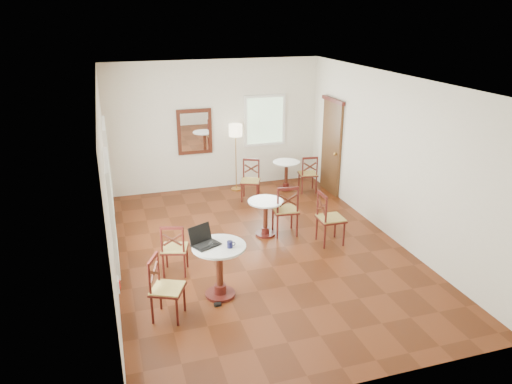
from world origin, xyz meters
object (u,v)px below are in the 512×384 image
floor_lamp (236,135)px  mouse (215,244)px  cafe_table_mid (265,214)px  chair_mid_b (329,218)px  chair_back_a (308,174)px  power_adapter (218,305)px  chair_near_b (166,288)px  cafe_table_back (286,172)px  chair_near_a (174,248)px  cafe_table_near (219,265)px  laptop (203,240)px  water_glass (211,244)px  chair_mid_a (285,210)px  chair_back_b (250,180)px  navy_mug (230,244)px

floor_lamp → mouse: size_ratio=16.38×
cafe_table_mid → chair_mid_b: chair_mid_b is taller
chair_mid_b → chair_back_a: size_ratio=1.11×
power_adapter → chair_near_b: bearing=-175.5°
mouse → cafe_table_back: bearing=69.6°
chair_near_a → cafe_table_mid: bearing=-136.8°
chair_near_a → chair_back_a: bearing=-124.6°
cafe_table_near → floor_lamp: size_ratio=0.53×
floor_lamp → laptop: bearing=-110.9°
chair_back_a → water_glass: bearing=59.5°
chair_near_a → laptop: bearing=130.3°
cafe_table_mid → mouse: 2.26m
chair_mid_a → chair_back_a: chair_mid_a is taller
cafe_table_back → chair_mid_b: size_ratio=0.68×
chair_back_b → power_adapter: bearing=-89.4°
laptop → cafe_table_back: bearing=29.0°
chair_near_b → laptop: bearing=-30.7°
cafe_table_near → power_adapter: size_ratio=8.07×
cafe_table_back → water_glass: bearing=-123.3°
laptop → mouse: size_ratio=4.93×
chair_near_a → chair_mid_a: bearing=-142.4°
chair_near_b → power_adapter: (0.73, 0.06, -0.44)m
mouse → water_glass: 0.10m
mouse → water_glass: water_glass is taller
laptop → power_adapter: (0.10, -0.37, -0.88)m
cafe_table_back → chair_near_b: size_ratio=0.73×
cafe_table_mid → chair_mid_b: 1.20m
chair_near_b → chair_back_a: chair_near_b is taller
navy_mug → water_glass: size_ratio=1.41×
cafe_table_mid → chair_mid_a: (0.37, -0.07, 0.07)m
cafe_table_mid → water_glass: bearing=-128.0°
chair_back_b → cafe_table_mid: bearing=-74.3°
chair_back_b → floor_lamp: 1.14m
mouse → chair_back_b: bearing=78.6°
chair_near_a → navy_mug: 1.26m
chair_mid_b → floor_lamp: 3.47m
chair_back_a → laptop: size_ratio=1.87×
chair_mid_a → laptop: 2.51m
chair_mid_a → power_adapter: chair_mid_a is taller
chair_back_a → chair_mid_b: bearing=84.3°
mouse → chair_near_a: bearing=133.6°
floor_lamp → navy_mug: 4.69m
chair_back_b → floor_lamp: (-0.14, 0.71, 0.88)m
cafe_table_mid → chair_near_b: bearing=-135.3°
mouse → navy_mug: bearing=-25.2°
cafe_table_mid → chair_back_b: chair_back_b is taller
floor_lamp → laptop: floor_lamp is taller
cafe_table_near → navy_mug: navy_mug is taller
power_adapter → cafe_table_near: bearing=68.5°
chair_back_b → mouse: size_ratio=9.46×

